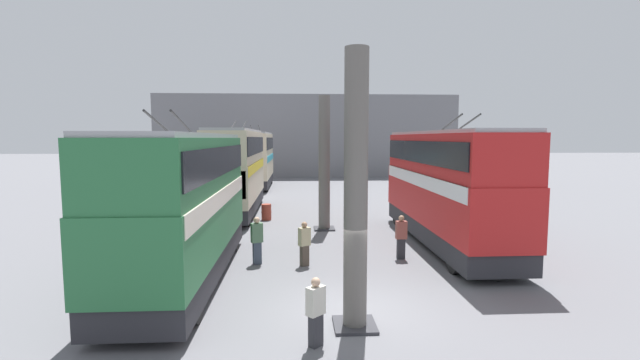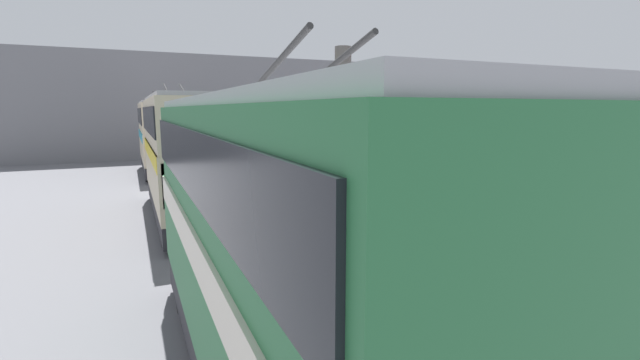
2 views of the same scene
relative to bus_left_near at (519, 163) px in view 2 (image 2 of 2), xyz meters
The scene contains 10 objects.
depot_back_wall 32.88m from the bus_left_near, ahead, with size 0.50×36.00×9.83m.
support_column_far 6.12m from the bus_left_near, 56.69° to the left, with size 1.05×1.05×6.84m.
bus_left_near is the anchor object (origin of this frame).
bus_right_near 11.07m from the bus_left_near, 112.71° to the left, with size 10.07×2.54×5.47m.
bus_right_mid 13.15m from the bus_left_near, 50.96° to the left, with size 10.42×2.54×5.84m.
bus_right_far 24.71m from the bus_left_near, 24.41° to the left, with size 9.66×2.54×5.84m.
person_aisle_midway 7.19m from the bus_left_near, 115.10° to the left, with size 0.43×0.48×1.65m.
person_by_right_row 8.65m from the bus_left_near, 108.01° to the left, with size 0.38×0.48×1.79m.
person_by_left_row 3.86m from the bus_left_near, 132.00° to the left, with size 0.25×0.43×1.72m.
oil_drum 10.54m from the bus_left_near, 53.66° to the left, with size 0.59×0.59×0.92m.
Camera 2 is at (-3.27, 7.04, 4.67)m, focal length 24.00 mm.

